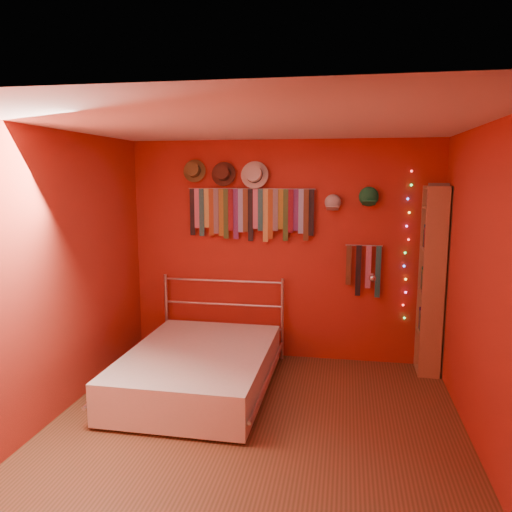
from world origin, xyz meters
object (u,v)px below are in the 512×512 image
Objects in this scene: reading_lamp at (372,278)px; bed at (199,369)px; tie_rack at (250,211)px; bookshelf at (436,280)px.

reading_lamp is 2.05m from bed.
tie_rack reaches higher than bed.
bookshelf is at bearing -4.41° from tie_rack.
tie_rack is at bearing 175.59° from bookshelf.
reading_lamp is 0.16× the size of bed.
tie_rack is 0.74× the size of bed.
bed is (-2.34, -0.87, -0.80)m from bookshelf.
bed is (-1.68, -0.85, -0.81)m from reading_lamp.
bed is at bearing -107.43° from tie_rack.
bookshelf is 1.01× the size of bed.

